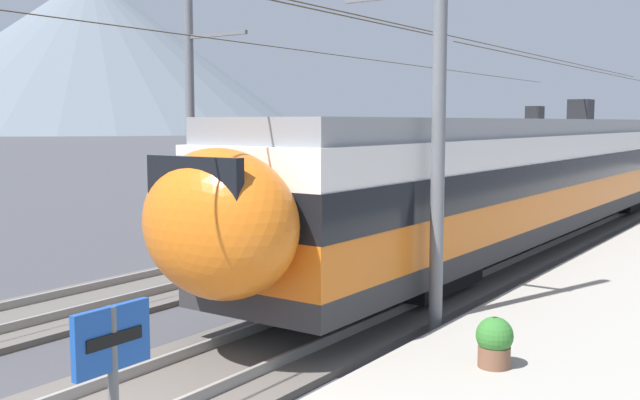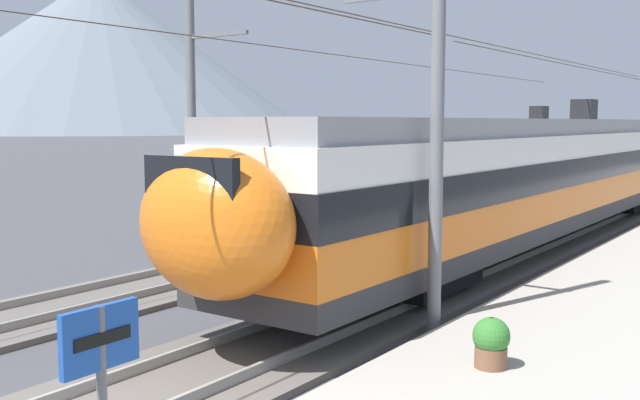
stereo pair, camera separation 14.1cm
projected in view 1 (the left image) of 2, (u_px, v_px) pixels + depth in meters
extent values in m
cube|color=#2D2D30|center=(539.00, 214.00, 22.58)|extent=(27.69, 2.89, 0.45)
cube|color=orange|center=(539.00, 193.00, 22.51)|extent=(27.69, 2.89, 0.85)
cube|color=black|center=(540.00, 167.00, 22.42)|extent=(27.69, 2.93, 0.75)
cube|color=silver|center=(541.00, 145.00, 22.35)|extent=(27.69, 2.89, 0.65)
cube|color=gray|center=(542.00, 127.00, 22.29)|extent=(27.39, 2.69, 0.45)
cube|color=black|center=(406.00, 276.00, 15.64)|extent=(2.80, 2.31, 0.42)
cube|color=black|center=(608.00, 203.00, 29.61)|extent=(2.80, 2.31, 0.42)
ellipsoid|color=orange|center=(219.00, 224.00, 10.72)|extent=(1.80, 2.66, 2.25)
cube|color=black|center=(194.00, 198.00, 10.27)|extent=(0.16, 1.73, 1.19)
cube|color=black|center=(581.00, 110.00, 25.61)|extent=(0.90, 0.70, 0.70)
cube|color=#2D2D30|center=(502.00, 184.00, 33.45)|extent=(28.32, 2.96, 0.45)
cube|color=red|center=(502.00, 170.00, 33.38)|extent=(28.32, 2.96, 0.85)
cube|color=black|center=(502.00, 152.00, 33.30)|extent=(28.32, 3.00, 0.75)
cube|color=white|center=(503.00, 137.00, 33.22)|extent=(28.32, 2.96, 0.65)
cube|color=gray|center=(503.00, 125.00, 33.16)|extent=(28.02, 2.76, 0.45)
cube|color=black|center=(411.00, 213.00, 26.36)|extent=(2.80, 2.37, 0.42)
cube|color=black|center=(560.00, 181.00, 40.64)|extent=(2.80, 2.37, 0.42)
ellipsoid|color=red|center=(316.00, 173.00, 21.34)|extent=(1.80, 2.73, 2.25)
cube|color=black|center=(306.00, 159.00, 20.89)|extent=(0.16, 1.78, 1.19)
cube|color=black|center=(535.00, 113.00, 36.56)|extent=(0.90, 0.70, 0.70)
cylinder|color=slate|center=(439.00, 101.00, 12.48)|extent=(0.24, 0.24, 8.24)
cylinder|color=#473823|center=(353.00, 14.00, 13.31)|extent=(45.75, 0.02, 0.02)
cylinder|color=slate|center=(190.00, 132.00, 19.64)|extent=(0.24, 0.24, 7.02)
cube|color=slate|center=(214.00, 35.00, 18.84)|extent=(0.10, 2.16, 0.10)
cylinder|color=#473823|center=(242.00, 42.00, 18.33)|extent=(45.75, 0.02, 0.02)
cube|color=#19479E|center=(112.00, 338.00, 5.54)|extent=(0.70, 0.06, 0.50)
cube|color=black|center=(115.00, 339.00, 5.52)|extent=(0.52, 0.01, 0.10)
cylinder|color=brown|center=(494.00, 357.00, 10.39)|extent=(0.46, 0.46, 0.30)
sphere|color=#33752D|center=(495.00, 335.00, 10.36)|extent=(0.53, 0.53, 0.53)
sphere|color=red|center=(495.00, 327.00, 10.34)|extent=(0.29, 0.29, 0.29)
cone|color=slate|center=(93.00, 54.00, 256.88)|extent=(150.61, 150.61, 55.10)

